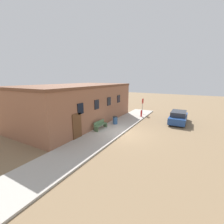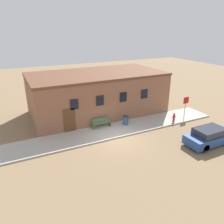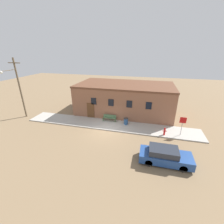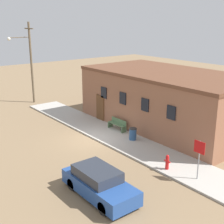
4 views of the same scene
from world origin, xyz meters
name	(u,v)px [view 1 (image 1 of 4)]	position (x,y,z in m)	size (l,w,h in m)	color
ground_plane	(124,134)	(0.00, 0.00, 0.00)	(80.00, 80.00, 0.00)	#846B4C
sidewalk	(111,130)	(0.00, 1.44, 0.06)	(21.53, 2.88, 0.12)	#B2ADA3
brick_building	(77,104)	(0.98, 6.39, 2.15)	(13.61, 7.15, 4.29)	#8E5B42
fire_hydrant	(141,113)	(6.45, 0.50, 0.55)	(0.42, 0.20, 0.86)	red
stop_sign	(143,103)	(8.18, 0.91, 1.59)	(0.65, 0.06, 2.11)	gray
bench	(100,125)	(-0.29, 2.42, 0.54)	(1.69, 0.44, 0.83)	#4C6B47
trash_bin	(115,120)	(1.95, 1.97, 0.54)	(0.53, 0.53, 0.84)	#2D517F
parked_car	(178,117)	(6.17, -3.95, 0.66)	(4.20, 1.71, 1.37)	black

